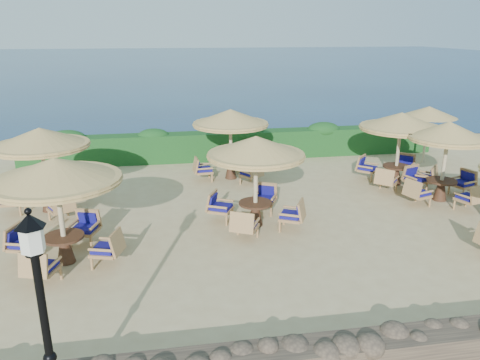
% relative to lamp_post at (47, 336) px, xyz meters
% --- Properties ---
extents(ground, '(120.00, 120.00, 0.00)m').
position_rel_lamp_post_xyz_m(ground, '(4.80, 6.80, -1.55)').
color(ground, tan).
rests_on(ground, ground).
extents(sea, '(160.00, 160.00, 0.00)m').
position_rel_lamp_post_xyz_m(sea, '(4.80, 76.80, -1.55)').
color(sea, '#0A2145').
rests_on(sea, ground).
extents(hedge, '(18.00, 0.90, 1.20)m').
position_rel_lamp_post_xyz_m(hedge, '(4.80, 14.00, -0.95)').
color(hedge, '#133D18').
rests_on(hedge, ground).
extents(stone_wall, '(15.00, 0.65, 0.44)m').
position_rel_lamp_post_xyz_m(stone_wall, '(4.80, 0.60, -1.33)').
color(stone_wall, brown).
rests_on(stone_wall, ground).
extents(lamp_post, '(0.44, 0.44, 3.31)m').
position_rel_lamp_post_xyz_m(lamp_post, '(0.00, 0.00, 0.00)').
color(lamp_post, black).
rests_on(lamp_post, ground).
extents(extra_parasol, '(2.30, 2.30, 2.41)m').
position_rel_lamp_post_xyz_m(extra_parasol, '(12.60, 12.00, 0.62)').
color(extra_parasol, '#C1B188').
rests_on(extra_parasol, ground).
extents(cafe_set_0, '(3.04, 3.04, 2.65)m').
position_rel_lamp_post_xyz_m(cafe_set_0, '(-0.81, 5.20, 0.33)').
color(cafe_set_0, '#C1B188').
rests_on(cafe_set_0, ground).
extents(cafe_set_1, '(2.81, 2.81, 2.65)m').
position_rel_lamp_post_xyz_m(cafe_set_1, '(4.21, 6.66, 0.26)').
color(cafe_set_1, '#C1B188').
rests_on(cafe_set_1, ground).
extents(cafe_set_3, '(2.87, 2.87, 2.65)m').
position_rel_lamp_post_xyz_m(cafe_set_3, '(-1.94, 8.84, 0.38)').
color(cafe_set_3, '#C1B188').
rests_on(cafe_set_3, ground).
extents(cafe_set_4, '(2.84, 2.83, 2.65)m').
position_rel_lamp_post_xyz_m(cafe_set_4, '(4.18, 11.19, 0.36)').
color(cafe_set_4, '#C1B188').
rests_on(cafe_set_4, ground).
extents(cafe_set_5, '(2.90, 2.90, 2.65)m').
position_rel_lamp_post_xyz_m(cafe_set_5, '(10.03, 9.49, 0.30)').
color(cafe_set_5, '#C1B188').
rests_on(cafe_set_5, ground).
extents(cafe_set_6, '(2.88, 2.88, 2.65)m').
position_rel_lamp_post_xyz_m(cafe_set_6, '(10.68, 7.65, 0.17)').
color(cafe_set_6, '#C1B188').
rests_on(cafe_set_6, ground).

